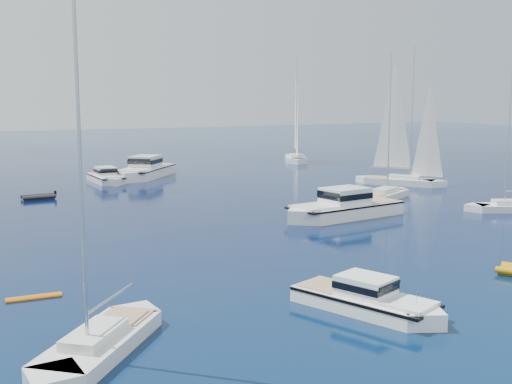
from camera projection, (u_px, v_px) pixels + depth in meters
motor_cruiser_near at (368, 312)px, 28.63m from camera, size 4.80×8.48×2.13m
motor_cruiser_centre at (342, 217)px, 51.96m from camera, size 12.41×4.71×3.19m
motor_cruiser_distant at (145, 177)px, 79.45m from camera, size 12.09×12.77×3.54m
motor_cruiser_horizon at (106, 182)px, 74.50m from camera, size 2.97×9.21×2.40m
sailboat_fore at (100, 351)px, 24.10m from camera, size 8.24×8.44×13.77m
sailboat_centre at (383, 199)px, 61.73m from camera, size 10.32×6.68×14.93m
sailboat_sails_r at (400, 185)px, 72.53m from camera, size 8.57×11.04×16.54m
sailboat_sails_far at (296, 161)px, 100.97m from camera, size 8.75×11.91×17.61m
tender_grey_far at (38, 199)px, 61.63m from camera, size 3.35×1.89×0.95m
kayak_orange at (34, 299)px, 30.52m from camera, size 2.67×0.82×0.30m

